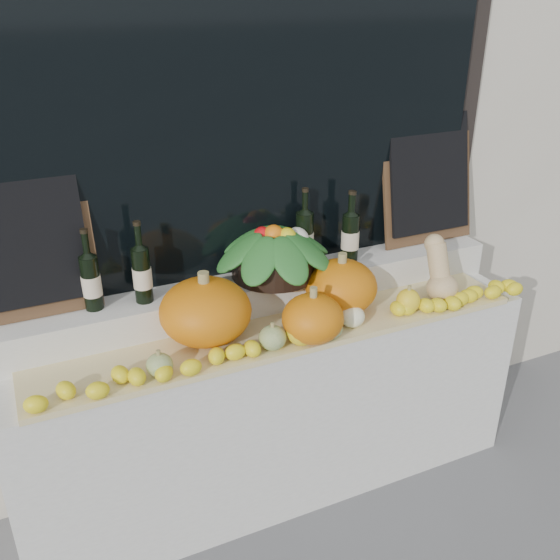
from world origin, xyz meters
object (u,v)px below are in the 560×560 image
object	(u,v)px
butternut_squash	(440,273)
wine_bottle_tall	(304,238)
produce_bowl	(274,250)
pumpkin_left	(205,311)
pumpkin_right	(341,286)

from	to	relation	value
butternut_squash	wine_bottle_tall	xyz separation A→B (m)	(-0.53, 0.32, 0.14)
butternut_squash	wine_bottle_tall	size ratio (longest dim) A/B	0.79
butternut_squash	wine_bottle_tall	bearing A→B (deg)	148.72
produce_bowl	wine_bottle_tall	bearing A→B (deg)	14.40
butternut_squash	produce_bowl	xyz separation A→B (m)	(-0.70, 0.28, 0.13)
produce_bowl	wine_bottle_tall	size ratio (longest dim) A/B	1.56
pumpkin_left	wine_bottle_tall	bearing A→B (deg)	22.84
pumpkin_right	produce_bowl	xyz separation A→B (m)	(-0.23, 0.19, 0.14)
produce_bowl	butternut_squash	bearing A→B (deg)	-21.56
produce_bowl	pumpkin_right	bearing A→B (deg)	-39.70
butternut_squash	pumpkin_left	bearing A→B (deg)	175.41
wine_bottle_tall	butternut_squash	bearing A→B (deg)	-31.28
pumpkin_left	butternut_squash	distance (m)	1.08
pumpkin_left	produce_bowl	world-z (taller)	produce_bowl
pumpkin_left	butternut_squash	xyz separation A→B (m)	(1.08, -0.09, -0.01)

